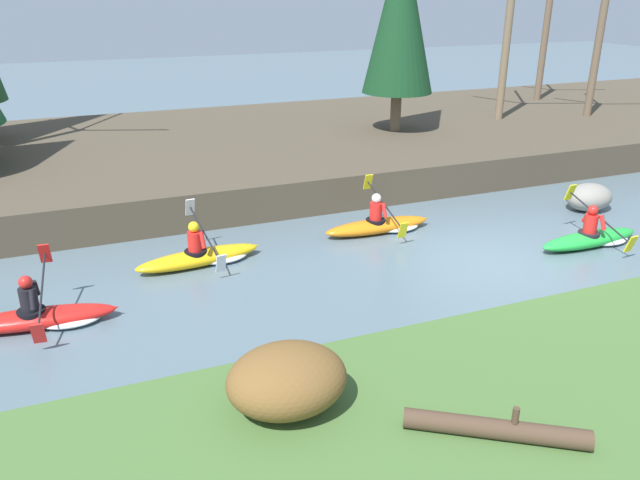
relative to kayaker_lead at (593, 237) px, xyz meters
name	(u,v)px	position (x,y,z in m)	size (l,w,h in m)	color
ground_plane	(495,264)	(-2.76, -0.07, -0.20)	(90.00, 90.00, 0.00)	slate
riverbank_far	(324,143)	(-2.76, 9.85, 0.28)	(44.00, 11.29, 0.96)	#4C4233
conifer_tree_mid_left	(400,12)	(-0.56, 8.75, 4.59)	(2.34, 2.34, 6.38)	brown
bare_tree_mid_upstream	(508,21)	(4.04, 9.21, 4.24)	(4.04, 3.99, 7.37)	#7A664C
bare_tree_mid_downstream	(598,42)	(7.56, 8.44, 3.47)	(3.18, 3.14, 5.72)	brown
bare_tree_downstream	(545,29)	(8.21, 12.09, 3.68)	(3.41, 3.37, 6.18)	brown
shrub_clump_nearest	(287,379)	(-8.81, -3.97, 0.93)	(1.51, 1.26, 0.82)	brown
kayaker_lead	(593,237)	(0.00, 0.00, 0.00)	(2.78, 2.07, 1.20)	green
kayaker_middle	(382,224)	(-4.17, 2.56, 0.00)	(2.77, 2.06, 1.20)	orange
kayaker_trailing	(204,256)	(-8.60, 2.28, 0.00)	(2.79, 2.07, 1.20)	yellow
kayaker_far_back	(43,316)	(-11.78, 0.69, 0.00)	(2.79, 2.07, 1.20)	red
boulder_midstream	(589,197)	(1.70, 1.97, 0.16)	(1.28, 1.00, 0.72)	gray
driftwood_log	(496,429)	(-6.75, -5.39, 0.64)	(1.91, 1.35, 0.44)	#4C3828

